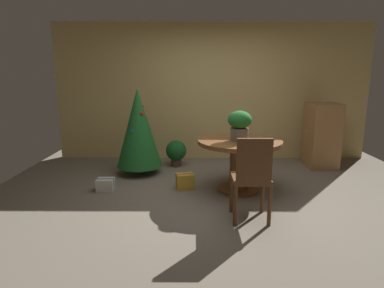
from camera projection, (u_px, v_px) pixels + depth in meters
The scene contains 10 objects.
ground_plane at pixel (220, 198), 4.34m from camera, with size 6.60×6.60×0.00m, color #756B5B.
back_wall_panel at pixel (212, 92), 6.22m from camera, with size 6.00×0.10×2.60m, color tan.
round_dining_table at pixel (239, 155), 4.54m from camera, with size 1.18×1.18×0.74m.
flower_vase at pixel (240, 124), 4.39m from camera, with size 0.33×0.33×0.41m.
wooden_chair_near at pixel (252, 175), 3.55m from camera, with size 0.42×0.41×0.99m.
holiday_tree at pixel (138, 128), 5.28m from camera, with size 0.75×0.75×1.42m.
gift_box_gold at pixel (185, 181), 4.70m from camera, with size 0.29×0.22×0.22m.
gift_box_cream at pixel (106, 185), 4.62m from camera, with size 0.25×0.20×0.18m.
wooden_cabinet at pixel (321, 135), 5.74m from camera, with size 0.52×0.61×1.15m.
potted_plant at pixel (176, 152), 5.82m from camera, with size 0.37×0.37×0.48m.
Camera 1 is at (-0.35, -4.09, 1.64)m, focal length 30.09 mm.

